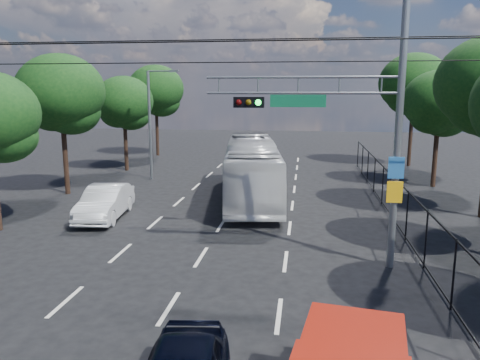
# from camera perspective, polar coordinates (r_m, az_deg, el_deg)

# --- Properties ---
(lane_markings) EXTENTS (6.12, 38.00, 0.01)m
(lane_markings) POSITION_cam_1_polar(r_m,az_deg,el_deg) (22.53, -1.42, -4.09)
(lane_markings) COLOR beige
(lane_markings) RESTS_ON ground
(signal_mast) EXTENTS (6.43, 0.39, 9.50)m
(signal_mast) POSITION_cam_1_polar(r_m,az_deg,el_deg) (15.56, 14.46, 8.35)
(signal_mast) COLOR slate
(signal_mast) RESTS_ON ground
(streetlight_left) EXTENTS (2.09, 0.22, 7.08)m
(streetlight_left) POSITION_cam_1_polar(r_m,az_deg,el_deg) (31.14, -10.66, 7.27)
(streetlight_left) COLOR slate
(streetlight_left) RESTS_ON ground
(utility_wires) EXTENTS (22.00, 5.04, 0.74)m
(utility_wires) POSITION_cam_1_polar(r_m,az_deg,el_deg) (16.73, -4.53, 15.64)
(utility_wires) COLOR black
(utility_wires) RESTS_ON ground
(fence_right) EXTENTS (0.06, 34.03, 2.00)m
(fence_right) POSITION_cam_1_polar(r_m,az_deg,el_deg) (20.62, 19.04, -3.18)
(fence_right) COLOR black
(fence_right) RESTS_ON ground
(tree_right_d) EXTENTS (4.32, 4.32, 7.02)m
(tree_right_d) POSITION_cam_1_polar(r_m,az_deg,el_deg) (30.53, 23.12, 8.23)
(tree_right_d) COLOR black
(tree_right_d) RESTS_ON ground
(tree_right_e) EXTENTS (5.28, 5.28, 8.58)m
(tree_right_e) POSITION_cam_1_polar(r_m,az_deg,el_deg) (38.34, 20.45, 10.43)
(tree_right_e) COLOR black
(tree_right_e) RESTS_ON ground
(tree_left_c) EXTENTS (4.80, 4.80, 7.80)m
(tree_left_c) POSITION_cam_1_polar(r_m,az_deg,el_deg) (27.89, -20.91, 9.32)
(tree_left_c) COLOR black
(tree_left_c) RESTS_ON ground
(tree_left_d) EXTENTS (4.20, 4.20, 6.83)m
(tree_left_d) POSITION_cam_1_polar(r_m,az_deg,el_deg) (34.99, -13.92, 8.80)
(tree_left_d) COLOR black
(tree_left_d) RESTS_ON ground
(tree_left_e) EXTENTS (4.92, 4.92, 7.99)m
(tree_left_e) POSITION_cam_1_polar(r_m,az_deg,el_deg) (42.57, -10.19, 10.38)
(tree_left_e) COLOR black
(tree_left_e) RESTS_ON ground
(white_bus) EXTENTS (4.21, 11.75, 3.20)m
(white_bus) POSITION_cam_1_polar(r_m,az_deg,el_deg) (25.18, 1.44, 1.24)
(white_bus) COLOR silver
(white_bus) RESTS_ON ground
(white_van) EXTENTS (2.08, 4.73, 1.51)m
(white_van) POSITION_cam_1_polar(r_m,az_deg,el_deg) (22.42, -16.14, -2.63)
(white_van) COLOR silver
(white_van) RESTS_ON ground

